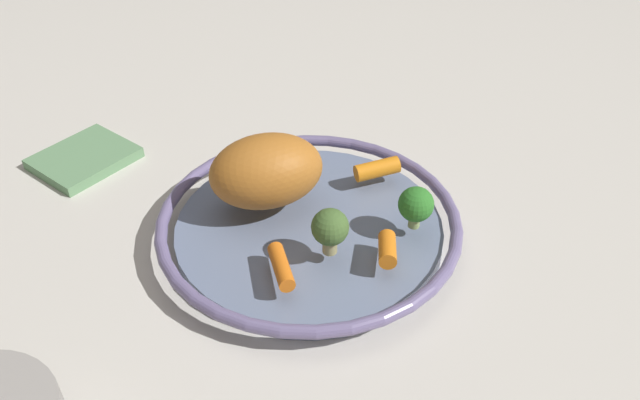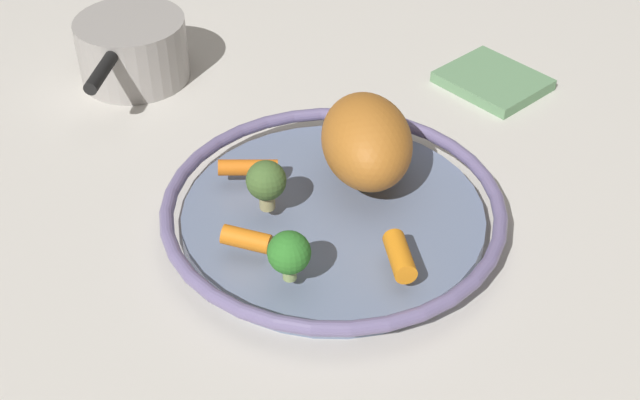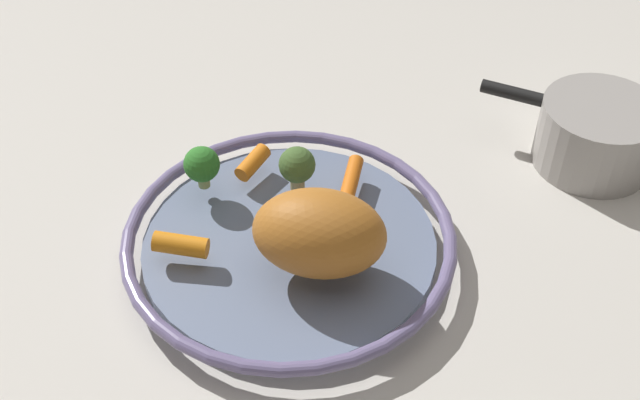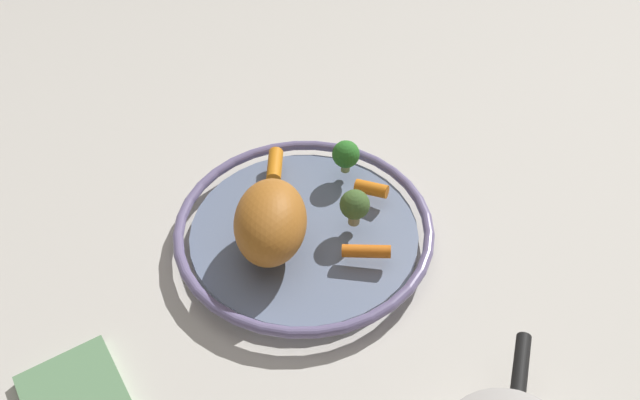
% 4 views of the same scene
% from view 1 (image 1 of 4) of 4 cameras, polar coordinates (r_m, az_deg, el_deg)
% --- Properties ---
extents(ground_plane, '(2.24, 2.24, 0.00)m').
position_cam_1_polar(ground_plane, '(0.75, -0.96, -3.37)').
color(ground_plane, beige).
extents(serving_bowl, '(0.35, 0.35, 0.04)m').
position_cam_1_polar(serving_bowl, '(0.74, -0.97, -2.27)').
color(serving_bowl, slate).
rests_on(serving_bowl, ground_plane).
extents(roast_chicken_piece, '(0.10, 0.13, 0.08)m').
position_cam_1_polar(roast_chicken_piece, '(0.72, -4.78, 2.58)').
color(roast_chicken_piece, '#B76B26').
rests_on(roast_chicken_piece, serving_bowl).
extents(baby_carrot_left, '(0.05, 0.03, 0.02)m').
position_cam_1_polar(baby_carrot_left, '(0.67, 5.99, -4.34)').
color(baby_carrot_left, orange).
rests_on(baby_carrot_left, serving_bowl).
extents(baby_carrot_center, '(0.06, 0.02, 0.02)m').
position_cam_1_polar(baby_carrot_center, '(0.65, -3.47, -5.90)').
color(baby_carrot_center, orange).
rests_on(baby_carrot_center, serving_bowl).
extents(baby_carrot_right, '(0.02, 0.06, 0.02)m').
position_cam_1_polar(baby_carrot_right, '(0.78, 5.08, 2.76)').
color(baby_carrot_right, orange).
rests_on(baby_carrot_right, serving_bowl).
extents(broccoli_floret_mid, '(0.04, 0.04, 0.05)m').
position_cam_1_polar(broccoli_floret_mid, '(0.70, 8.51, -0.43)').
color(broccoli_floret_mid, '#94AC66').
rests_on(broccoli_floret_mid, serving_bowl).
extents(broccoli_floret_edge, '(0.04, 0.04, 0.05)m').
position_cam_1_polar(broccoli_floret_edge, '(0.66, 0.90, -2.52)').
color(broccoli_floret_edge, tan).
rests_on(broccoli_floret_edge, serving_bowl).
extents(dish_towel, '(0.15, 0.16, 0.01)m').
position_cam_1_polar(dish_towel, '(0.92, -20.17, 3.50)').
color(dish_towel, '#669366').
rests_on(dish_towel, ground_plane).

